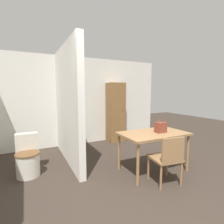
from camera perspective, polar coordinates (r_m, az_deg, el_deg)
ground_plane at (r=2.59m, az=12.00°, el=-29.82°), size 16.00×16.00×0.00m
wall_back at (r=5.16m, az=-11.63°, el=3.45°), size 5.33×0.12×2.50m
partition_wall at (r=3.93m, az=-14.45°, el=2.36°), size 0.12×2.18×2.50m
dining_table at (r=3.47m, az=13.37°, el=-7.83°), size 1.27×0.76×0.75m
wooden_chair at (r=3.09m, az=17.58°, el=-14.01°), size 0.50×0.50×0.83m
toilet at (r=3.68m, az=-25.82°, el=-13.48°), size 0.42×0.57×0.74m
handbag at (r=3.48m, az=15.58°, el=-4.82°), size 0.20×0.14×0.26m
wooden_cabinet at (r=5.35m, az=1.19°, el=-0.10°), size 0.50×0.42×1.79m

